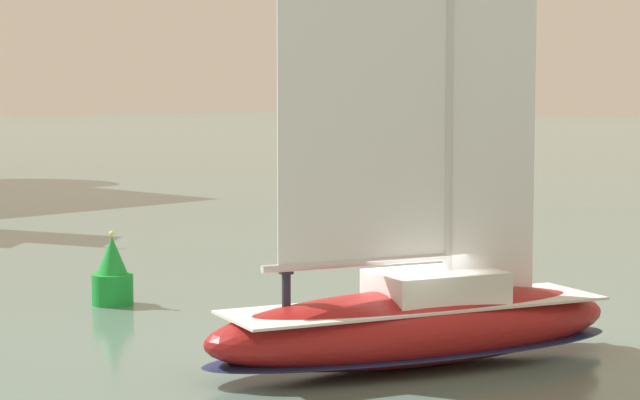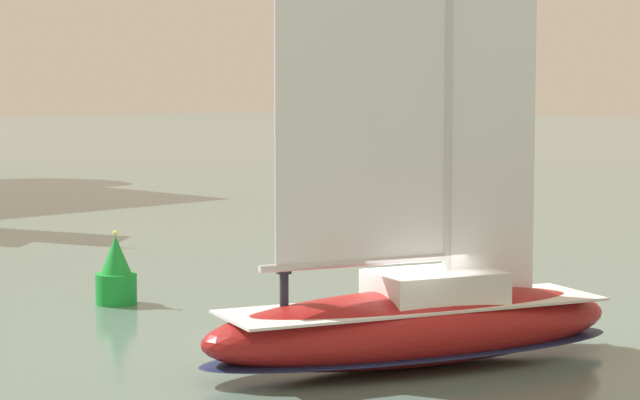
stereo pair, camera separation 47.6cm
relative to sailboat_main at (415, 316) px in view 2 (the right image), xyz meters
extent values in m
plane|color=slate|center=(-0.02, 0.01, -1.13)|extent=(400.00, 400.00, 0.00)
ellipsoid|color=maroon|center=(-0.02, 0.01, -0.25)|extent=(10.72, 6.59, 1.77)
ellipsoid|color=#19234C|center=(-0.02, 0.01, -0.73)|extent=(10.83, 6.66, 0.21)
cube|color=silver|center=(-0.02, 0.01, 0.27)|extent=(9.39, 5.70, 0.06)
cube|color=silver|center=(0.47, -0.19, 0.66)|extent=(3.46, 2.98, 0.73)
cylinder|color=silver|center=(0.76, -0.31, 6.79)|extent=(0.21, 0.21, 12.99)
cylinder|color=silver|center=(-1.41, 0.57, 1.34)|extent=(4.40, 1.92, 0.18)
cube|color=white|center=(-1.24, 0.50, 6.66)|extent=(4.00, 1.64, 10.65)
cube|color=white|center=(1.91, -0.77, 3.87)|extent=(2.13, 0.88, 7.14)
cylinder|color=#232838|center=(-2.77, 1.50, 0.72)|extent=(0.26, 0.26, 0.85)
cylinder|color=#262628|center=(-2.77, 1.50, 1.47)|extent=(0.44, 0.44, 0.65)
sphere|color=tan|center=(-2.77, 1.50, 1.92)|extent=(0.24, 0.24, 0.24)
cylinder|color=green|center=(0.19, 11.46, -0.67)|extent=(1.22, 1.22, 0.91)
cone|color=green|center=(0.19, 11.46, 0.34)|extent=(0.91, 0.91, 1.12)
sphere|color=#F2F266|center=(0.19, 11.46, 0.98)|extent=(0.16, 0.16, 0.16)
camera|label=1|loc=(-22.42, -17.48, 5.31)|focal=70.00mm
camera|label=2|loc=(-22.10, -17.83, 5.31)|focal=70.00mm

